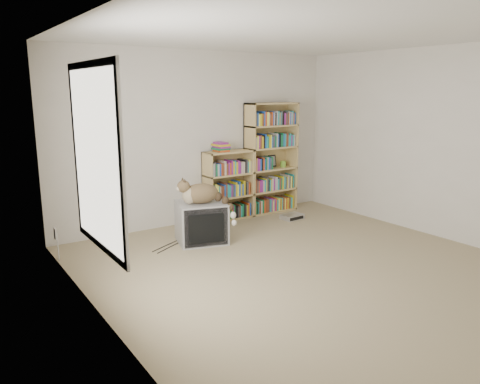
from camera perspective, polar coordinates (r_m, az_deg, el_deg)
floor at (r=5.23m, az=9.10°, el=-9.57°), size 4.50×5.00×0.01m
wall_back at (r=6.92m, az=-4.87°, el=6.58°), size 4.50×0.02×2.50m
wall_left at (r=3.75m, az=-16.27°, el=1.27°), size 0.02×5.00×2.50m
wall_right at (r=6.65m, az=23.88°, el=5.35°), size 0.02×5.00×2.50m
ceiling at (r=4.89m, az=10.15°, el=18.76°), size 4.50×5.00×0.02m
window at (r=3.91m, az=-17.14°, el=3.90°), size 0.02×1.22×1.52m
crt_tv at (r=6.09m, az=-4.76°, el=-3.67°), size 0.73×0.69×0.53m
cat at (r=5.93m, az=-4.25°, el=-0.53°), size 0.67×0.61×0.56m
bookcase_tall at (r=7.51m, az=3.74°, el=3.83°), size 0.87×0.30×1.75m
bookcase_short at (r=7.11m, az=-1.49°, el=0.53°), size 0.76×0.30×1.05m
book_stack at (r=6.95m, az=-2.36°, el=5.53°), size 0.20×0.26×0.14m
green_mug at (r=7.65m, az=5.23°, el=3.44°), size 0.09×0.09×0.10m
framed_print at (r=7.63m, az=3.92°, el=3.81°), size 0.15×0.05×0.19m
dvd_player at (r=7.23m, az=6.37°, el=-3.00°), size 0.34×0.25×0.07m
wall_outlet at (r=5.80m, az=-21.61°, el=-4.74°), size 0.01×0.08×0.13m
floor_cables at (r=6.21m, az=-3.60°, el=-5.84°), size 1.20×0.70×0.01m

